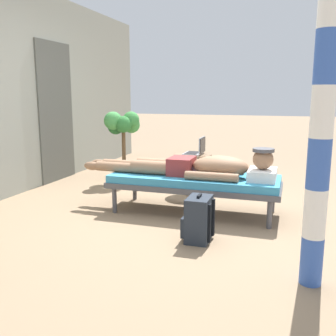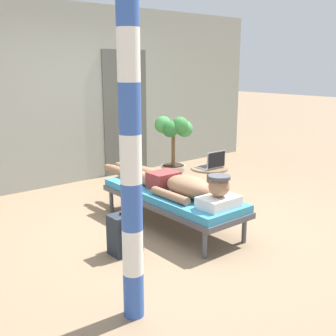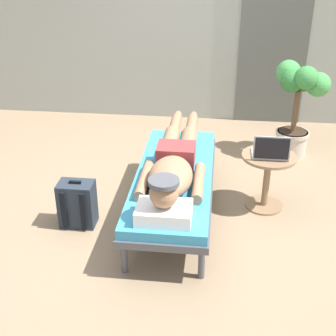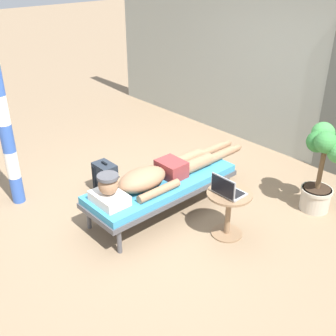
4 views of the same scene
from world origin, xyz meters
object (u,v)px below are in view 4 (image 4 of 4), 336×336
at_px(side_table, 229,206).
at_px(porch_post, 2,110).
at_px(lounge_chair, 162,185).
at_px(laptop, 227,190).
at_px(person_reclining, 158,174).
at_px(potted_plant, 324,162).
at_px(backpack, 106,178).

bearing_deg(side_table, porch_post, -147.14).
bearing_deg(lounge_chair, laptop, 11.78).
bearing_deg(person_reclining, potted_plant, 50.28).
relative_size(lounge_chair, laptop, 6.00).
relative_size(side_table, porch_post, 0.22).
relative_size(lounge_chair, side_table, 3.56).
bearing_deg(potted_plant, laptop, -107.52).
distance_m(lounge_chair, porch_post, 1.97).
relative_size(person_reclining, porch_post, 0.92).
height_order(person_reclining, laptop, laptop).
distance_m(backpack, porch_post, 1.46).
height_order(laptop, potted_plant, potted_plant).
bearing_deg(backpack, lounge_chair, 16.93).
relative_size(person_reclining, backpack, 5.12).
distance_m(laptop, potted_plant, 1.28).
relative_size(laptop, backpack, 0.73).
xyz_separation_m(side_table, porch_post, (-2.16, -1.39, 0.83)).
height_order(lounge_chair, potted_plant, potted_plant).
xyz_separation_m(lounge_chair, laptop, (0.81, 0.17, 0.24)).
height_order(side_table, laptop, laptop).
bearing_deg(potted_plant, lounge_chair, -130.83).
bearing_deg(backpack, porch_post, -120.26).
bearing_deg(porch_post, side_table, 32.86).
distance_m(potted_plant, porch_post, 3.65).
bearing_deg(person_reclining, lounge_chair, 90.00).
distance_m(person_reclining, side_table, 0.88).
bearing_deg(laptop, porch_post, -148.11).
height_order(person_reclining, backpack, person_reclining).
height_order(laptop, porch_post, porch_post).
height_order(person_reclining, side_table, person_reclining).
xyz_separation_m(side_table, laptop, (0.00, -0.05, 0.23)).
distance_m(lounge_chair, backpack, 0.85).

